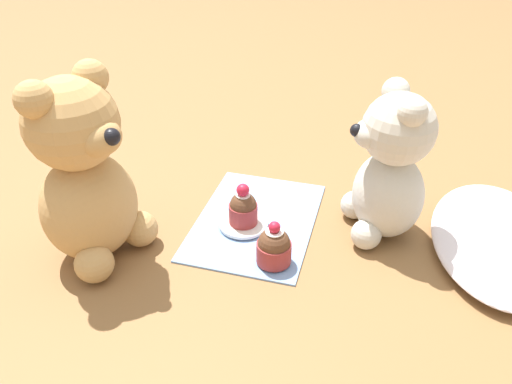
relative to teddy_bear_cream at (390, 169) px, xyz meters
name	(u,v)px	position (x,y,z in m)	size (l,w,h in m)	color
ground_plane	(256,221)	(0.03, -0.19, -0.11)	(4.00, 4.00, 0.00)	olive
knitted_placemat	(256,220)	(0.03, -0.19, -0.11)	(0.25, 0.18, 0.01)	#7A9ED1
tulle_cloth	(498,239)	(0.00, 0.17, -0.09)	(0.30, 0.19, 0.03)	silver
teddy_bear_cream	(390,169)	(0.00, 0.00, 0.00)	(0.14, 0.14, 0.23)	beige
teddy_bear_tan	(85,176)	(0.16, -0.39, 0.02)	(0.17, 0.16, 0.27)	tan
cupcake_near_cream_bear	(274,247)	(0.12, -0.14, -0.08)	(0.05, 0.05, 0.07)	#993333
saucer_plate	(243,223)	(0.05, -0.20, -0.10)	(0.08, 0.08, 0.01)	white
cupcake_near_tan_bear	(243,208)	(0.05, -0.20, -0.07)	(0.04, 0.04, 0.07)	#993333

